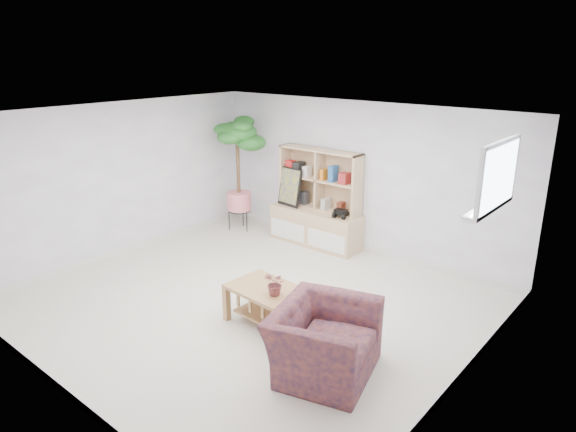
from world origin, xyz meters
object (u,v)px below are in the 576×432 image
Objects in this scene: coffee_table at (274,309)px; armchair at (324,336)px; floor_tree at (238,175)px; storage_unit at (316,198)px.

coffee_table is 1.06× the size of armchair.
floor_tree is 1.88× the size of armchair.
armchair is at bearing -51.79° from storage_unit.
armchair is (2.24, -2.84, -0.40)m from storage_unit.
coffee_table is at bearing 54.97° from armchair.
floor_tree reaches higher than armchair.
storage_unit reaches higher than armchair.
floor_tree is at bearing 40.32° from armchair.
armchair is at bearing -34.23° from floor_tree.
coffee_table is 3.63m from floor_tree.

